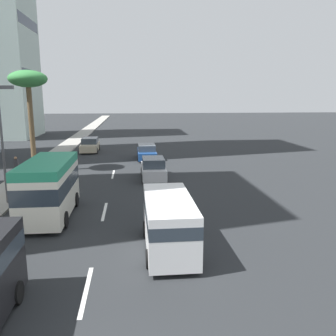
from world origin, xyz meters
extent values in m
plane|color=#26282B|center=(31.50, 0.00, 0.00)|extent=(198.00, 198.00, 0.00)
cube|color=#9E9B93|center=(31.50, 6.74, 0.07)|extent=(162.00, 2.51, 0.15)
cube|color=silver|center=(5.74, 0.00, 0.01)|extent=(3.20, 0.16, 0.01)
cube|color=silver|center=(14.08, 0.00, 0.01)|extent=(3.20, 0.16, 0.01)
cube|color=silver|center=(23.81, 0.00, 0.01)|extent=(3.20, 0.16, 0.01)
cylinder|color=black|center=(5.23, 2.07, 0.36)|extent=(0.72, 0.24, 0.72)
cube|color=silver|center=(21.99, -3.27, 0.60)|extent=(4.44, 1.82, 0.84)
cube|color=#38424C|center=(21.77, -3.27, 1.36)|extent=(2.44, 1.68, 0.69)
cylinder|color=black|center=(23.36, -2.43, 0.32)|extent=(0.64, 0.22, 0.64)
cylinder|color=black|center=(23.36, -4.11, 0.32)|extent=(0.64, 0.22, 0.64)
cylinder|color=black|center=(20.61, -2.43, 0.32)|extent=(0.64, 0.22, 0.64)
cylinder|color=black|center=(20.61, -4.11, 0.32)|extent=(0.64, 0.22, 0.64)
cube|color=white|center=(8.71, -3.12, 1.24)|extent=(5.14, 1.93, 2.09)
cube|color=#2D3842|center=(8.71, -3.12, 1.70)|extent=(5.15, 1.93, 0.50)
cylinder|color=black|center=(10.25, -2.20, 0.36)|extent=(0.72, 0.24, 0.72)
cylinder|color=black|center=(10.25, -4.03, 0.36)|extent=(0.72, 0.24, 0.72)
cylinder|color=black|center=(7.17, -2.20, 0.36)|extent=(0.72, 0.24, 0.72)
cylinder|color=black|center=(7.17, -4.03, 0.36)|extent=(0.72, 0.24, 0.72)
cube|color=beige|center=(36.42, 3.31, 0.58)|extent=(4.52, 1.90, 0.80)
cube|color=#38424C|center=(36.64, 3.31, 1.31)|extent=(2.49, 1.75, 0.66)
cylinder|color=black|center=(35.01, 2.44, 0.32)|extent=(0.64, 0.22, 0.64)
cylinder|color=black|center=(35.01, 4.18, 0.32)|extent=(0.64, 0.22, 0.64)
cylinder|color=black|center=(37.82, 2.44, 0.32)|extent=(0.64, 0.22, 0.64)
cylinder|color=black|center=(37.82, 4.18, 0.32)|extent=(0.64, 0.22, 0.64)
cube|color=silver|center=(13.49, 2.83, 1.44)|extent=(6.02, 2.21, 2.42)
cube|color=#268C66|center=(13.49, 2.83, 2.88)|extent=(6.02, 2.21, 0.46)
cube|color=#28333D|center=(13.49, 2.83, 1.90)|extent=(6.03, 2.21, 0.81)
cylinder|color=black|center=(11.74, 1.78, 0.42)|extent=(0.84, 0.26, 0.84)
cylinder|color=black|center=(11.74, 3.88, 0.42)|extent=(0.84, 0.26, 0.84)
cylinder|color=black|center=(15.23, 1.78, 0.42)|extent=(0.84, 0.26, 0.84)
cylinder|color=black|center=(15.23, 3.88, 0.42)|extent=(0.84, 0.26, 0.84)
cube|color=#1E478C|center=(30.81, -3.12, 0.56)|extent=(4.80, 1.85, 0.77)
cube|color=#38424C|center=(30.57, -3.12, 1.26)|extent=(2.64, 1.70, 0.63)
cylinder|color=black|center=(32.30, -2.27, 0.32)|extent=(0.64, 0.22, 0.64)
cylinder|color=black|center=(32.30, -3.97, 0.32)|extent=(0.64, 0.22, 0.64)
cylinder|color=black|center=(29.33, -2.27, 0.32)|extent=(0.64, 0.22, 0.64)
cylinder|color=black|center=(29.33, -3.97, 0.32)|extent=(0.64, 0.22, 0.64)
cylinder|color=beige|center=(22.38, 7.34, 0.57)|extent=(0.14, 0.14, 0.84)
cylinder|color=beige|center=(22.54, 7.34, 0.57)|extent=(0.14, 0.14, 0.84)
cube|color=#333338|center=(22.46, 7.34, 1.32)|extent=(0.24, 0.34, 0.66)
sphere|color=#9E7251|center=(22.46, 7.34, 1.76)|extent=(0.23, 0.23, 0.23)
cylinder|color=brown|center=(25.52, 6.80, 3.76)|extent=(0.42, 0.42, 7.23)
ellipsoid|color=#388442|center=(25.52, 6.80, 7.85)|extent=(3.11, 3.11, 1.40)
cylinder|color=#4C4C51|center=(15.91, 5.88, 3.62)|extent=(0.14, 0.14, 6.93)
cube|color=#4C4C51|center=(15.91, 5.43, 6.93)|extent=(0.24, 0.90, 0.20)
cube|color=#2D3847|center=(53.33, 13.75, 9.64)|extent=(10.57, 0.08, 1.61)
cube|color=#2D3847|center=(53.33, 13.75, 17.36)|extent=(10.57, 0.08, 1.61)
camera|label=1|loc=(-5.27, -1.66, 6.45)|focal=37.56mm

